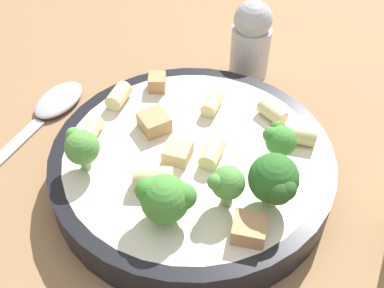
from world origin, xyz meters
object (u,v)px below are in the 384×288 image
at_px(broccoli_floret_1, 275,181).
at_px(chicken_chunk_2, 157,82).
at_px(rigatoni_1, 212,103).
at_px(broccoli_floret_4, 226,183).
at_px(rigatoni_4, 302,135).
at_px(rigatoni_6, 272,112).
at_px(rigatoni_2, 153,178).
at_px(chicken_chunk_3, 175,149).
at_px(broccoli_floret_2, 280,140).
at_px(rigatoni_0, 119,96).
at_px(chicken_chunk_1, 250,229).
at_px(pasta_bowl, 192,164).
at_px(rigatoni_5, 90,132).
at_px(broccoli_floret_3, 81,147).
at_px(rigatoni_3, 212,153).
at_px(pepper_shaker, 251,39).
at_px(broccoli_floret_0, 165,197).
at_px(chicken_chunk_0, 154,122).
at_px(spoon, 43,115).

bearing_deg(broccoli_floret_1, chicken_chunk_2, -173.06).
bearing_deg(rigatoni_1, broccoli_floret_4, -23.12).
bearing_deg(broccoli_floret_1, broccoli_floret_4, -118.86).
distance_m(rigatoni_4, rigatoni_6, 0.04).
bearing_deg(broccoli_floret_4, rigatoni_6, 127.59).
relative_size(rigatoni_2, chicken_chunk_3, 1.41).
relative_size(broccoli_floret_2, rigatoni_2, 1.06).
bearing_deg(rigatoni_0, chicken_chunk_1, 10.11).
height_order(pasta_bowl, rigatoni_1, rigatoni_1).
distance_m(broccoli_floret_1, rigatoni_5, 0.16).
height_order(broccoli_floret_3, rigatoni_1, broccoli_floret_3).
relative_size(rigatoni_0, rigatoni_5, 0.88).
height_order(rigatoni_2, rigatoni_6, rigatoni_2).
height_order(broccoli_floret_4, rigatoni_5, broccoli_floret_4).
bearing_deg(rigatoni_3, broccoli_floret_3, -111.95).
bearing_deg(chicken_chunk_2, pepper_shaker, 99.98).
bearing_deg(broccoli_floret_3, rigatoni_0, 140.43).
xyz_separation_m(broccoli_floret_0, rigatoni_5, (-0.10, -0.02, -0.01)).
bearing_deg(pasta_bowl, broccoli_floret_0, -42.40).
relative_size(pasta_bowl, broccoli_floret_4, 6.62).
bearing_deg(rigatoni_1, chicken_chunk_0, -89.78).
bearing_deg(broccoli_floret_4, rigatoni_4, 107.60).
bearing_deg(rigatoni_1, chicken_chunk_2, -147.31).
bearing_deg(rigatoni_1, rigatoni_3, -28.03).
height_order(rigatoni_3, spoon, rigatoni_3).
distance_m(pasta_bowl, rigatoni_4, 0.09).
bearing_deg(broccoli_floret_2, rigatoni_1, -165.53).
xyz_separation_m(pasta_bowl, rigatoni_6, (-0.01, 0.08, 0.02)).
distance_m(broccoli_floret_2, rigatoni_0, 0.15).
distance_m(rigatoni_4, chicken_chunk_1, 0.10).
relative_size(pasta_bowl, chicken_chunk_0, 9.90).
height_order(broccoli_floret_3, pepper_shaker, pepper_shaker).
height_order(rigatoni_5, chicken_chunk_0, same).
bearing_deg(chicken_chunk_1, pepper_shaker, 148.44).
distance_m(rigatoni_5, chicken_chunk_3, 0.07).
distance_m(broccoli_floret_0, rigatoni_3, 0.07).
xyz_separation_m(broccoli_floret_4, pepper_shaker, (-0.16, 0.12, -0.01)).
height_order(pasta_bowl, rigatoni_3, rigatoni_3).
distance_m(rigatoni_0, chicken_chunk_0, 0.05).
xyz_separation_m(broccoli_floret_2, rigatoni_3, (-0.02, -0.05, -0.01)).
xyz_separation_m(broccoli_floret_1, rigatoni_1, (-0.11, 0.01, -0.02)).
bearing_deg(broccoli_floret_4, broccoli_floret_2, 110.26).
distance_m(broccoli_floret_4, chicken_chunk_2, 0.14).
xyz_separation_m(rigatoni_0, chicken_chunk_2, (-0.00, 0.04, -0.00)).
relative_size(pepper_shaker, spoon, 0.50).
relative_size(chicken_chunk_2, chicken_chunk_3, 0.85).
xyz_separation_m(broccoli_floret_0, pepper_shaker, (-0.16, 0.16, -0.01)).
height_order(broccoli_floret_0, rigatoni_1, broccoli_floret_0).
height_order(rigatoni_5, chicken_chunk_2, same).
distance_m(rigatoni_1, pepper_shaker, 0.11).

